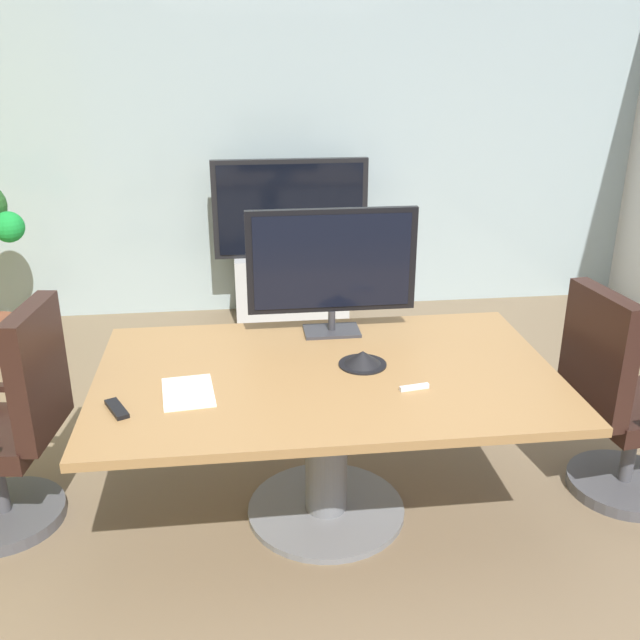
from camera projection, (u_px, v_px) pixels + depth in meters
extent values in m
plane|color=#7A664C|center=(357.00, 534.00, 3.30)|extent=(7.20, 7.20, 0.00)
cube|color=#9EB2B7|center=(296.00, 137.00, 5.64)|extent=(5.74, 0.10, 2.85)
cube|color=olive|center=(327.00, 375.00, 3.18)|extent=(2.05, 1.26, 0.04)
cylinder|color=slate|center=(326.00, 448.00, 3.32)|extent=(0.20, 0.20, 0.72)
cylinder|color=slate|center=(326.00, 509.00, 3.45)|extent=(0.76, 0.76, 0.03)
cylinder|color=#4C4C51|center=(5.00, 515.00, 3.38)|extent=(0.56, 0.56, 0.06)
cube|color=black|center=(38.00, 372.00, 3.10)|extent=(0.15, 0.46, 0.60)
cube|color=black|center=(13.00, 387.00, 3.42)|extent=(0.28, 0.09, 0.03)
cylinder|color=#4C4C51|center=(623.00, 484.00, 3.62)|extent=(0.56, 0.56, 0.06)
cylinder|color=#4C4C51|center=(630.00, 448.00, 3.54)|extent=(0.07, 0.07, 0.36)
cube|color=black|center=(637.00, 410.00, 3.46)|extent=(0.54, 0.54, 0.10)
cube|color=black|center=(598.00, 354.00, 3.28)|extent=(0.15, 0.46, 0.60)
cube|color=black|center=(605.00, 366.00, 3.64)|extent=(0.28, 0.09, 0.03)
cube|color=#333338|center=(332.00, 331.00, 3.59)|extent=(0.28, 0.18, 0.02)
cylinder|color=#333338|center=(332.00, 320.00, 3.57)|extent=(0.04, 0.04, 0.10)
cube|color=black|center=(332.00, 261.00, 3.47)|extent=(0.84, 0.04, 0.52)
cube|color=black|center=(332.00, 262.00, 3.45)|extent=(0.77, 0.01, 0.47)
cube|color=#B7BABC|center=(291.00, 288.00, 5.73)|extent=(0.90, 0.36, 0.55)
cube|color=black|center=(290.00, 208.00, 5.47)|extent=(1.20, 0.06, 0.76)
cube|color=black|center=(291.00, 209.00, 5.44)|extent=(1.12, 0.01, 0.69)
sphere|color=green|center=(9.00, 227.00, 4.83)|extent=(0.21, 0.21, 0.21)
cone|color=black|center=(363.00, 358.00, 3.22)|extent=(0.19, 0.19, 0.07)
cylinder|color=black|center=(363.00, 364.00, 3.23)|extent=(0.22, 0.22, 0.01)
cube|color=black|center=(117.00, 409.00, 2.83)|extent=(0.12, 0.17, 0.02)
cube|color=silver|center=(414.00, 387.00, 3.01)|extent=(0.13, 0.04, 0.02)
cube|color=white|center=(188.00, 392.00, 2.98)|extent=(0.24, 0.32, 0.01)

